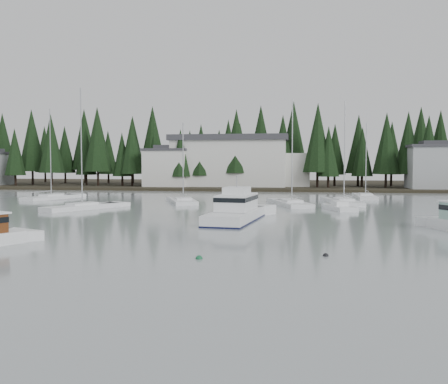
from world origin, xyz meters
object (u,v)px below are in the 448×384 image
object	(u,v)px
sailboat_0	(82,208)
sailboat_5	(344,203)
harbor_inn	(239,162)
sailboat_2	(183,203)
house_west	(167,167)
sailboat_1	(51,199)
runabout_1	(340,209)
house_east_a	(435,166)
sailboat_8	(292,205)
sailboat_9	(365,198)
cabin_cruiser_center	(236,213)

from	to	relation	value
sailboat_0	sailboat_5	world-z (taller)	sailboat_0
harbor_inn	sailboat_2	xyz separation A→B (m)	(-2.66, -40.85, -5.72)
house_west	sailboat_1	size ratio (longest dim) A/B	0.68
sailboat_5	runabout_1	size ratio (longest dim) A/B	2.41
house_east_a	sailboat_1	size ratio (longest dim) A/B	0.75
sailboat_8	runabout_1	bearing A→B (deg)	-150.03
house_west	sailboat_5	size ratio (longest dim) A/B	0.67
sailboat_9	runabout_1	distance (m)	21.02
sailboat_2	house_west	bearing A→B (deg)	-2.10
sailboat_8	cabin_cruiser_center	bearing A→B (deg)	147.88
house_east_a	sailboat_8	xyz separation A→B (m)	(-27.05, -37.93, -4.83)
house_west	harbor_inn	xyz separation A→B (m)	(15.04, 3.34, 1.12)
sailboat_5	sailboat_9	size ratio (longest dim) A/B	1.16
harbor_inn	cabin_cruiser_center	distance (m)	60.90
house_east_a	harbor_inn	xyz separation A→B (m)	(-38.96, 4.34, 0.87)
sailboat_1	house_west	bearing A→B (deg)	-0.45
sailboat_5	sailboat_9	world-z (taller)	sailboat_5
house_west	runabout_1	bearing A→B (deg)	-53.62
sailboat_8	harbor_inn	bearing A→B (deg)	-1.08
sailboat_1	runabout_1	xyz separation A→B (m)	(41.66, -11.29, 0.06)
house_east_a	sailboat_0	xyz separation A→B (m)	(-51.43, -46.69, -4.82)
harbor_inn	runabout_1	distance (m)	50.99
sailboat_1	sailboat_8	bearing A→B (deg)	-84.48
house_east_a	cabin_cruiser_center	size ratio (longest dim) A/B	0.90
house_west	sailboat_8	xyz separation A→B (m)	(26.95, -38.93, -4.58)
sailboat_0	sailboat_2	world-z (taller)	sailboat_0
sailboat_0	sailboat_2	distance (m)	14.14
sailboat_9	cabin_cruiser_center	bearing A→B (deg)	154.79
house_east_a	sailboat_5	world-z (taller)	sailboat_5
sailboat_1	sailboat_8	size ratio (longest dim) A/B	1.00
house_west	sailboat_8	size ratio (longest dim) A/B	0.68
house_west	sailboat_0	world-z (taller)	sailboat_0
house_east_a	house_west	bearing A→B (deg)	178.94
sailboat_8	sailboat_9	world-z (taller)	sailboat_8
house_east_a	sailboat_5	distance (m)	40.17
harbor_inn	sailboat_1	world-z (taller)	sailboat_1
sailboat_2	sailboat_5	xyz separation A→B (m)	(21.39, 2.14, 0.01)
sailboat_2	runabout_1	world-z (taller)	sailboat_2
sailboat_0	sailboat_8	size ratio (longest dim) A/B	1.05
sailboat_2	harbor_inn	bearing A→B (deg)	-24.10
sailboat_2	house_east_a	bearing A→B (deg)	-69.11
house_west	cabin_cruiser_center	world-z (taller)	house_west
house_west	sailboat_8	world-z (taller)	sailboat_8
cabin_cruiser_center	sailboat_1	distance (m)	39.32
sailboat_0	sailboat_9	xyz separation A→B (m)	(35.43, 23.78, -0.02)
harbor_inn	sailboat_1	size ratio (longest dim) A/B	2.09
house_east_a	sailboat_9	distance (m)	28.35
sailboat_2	runabout_1	xyz separation A→B (m)	(20.19, -6.70, 0.08)
house_west	sailboat_1	xyz separation A→B (m)	(-9.10, -32.92, -4.58)
sailboat_9	sailboat_1	bearing A→B (deg)	101.44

